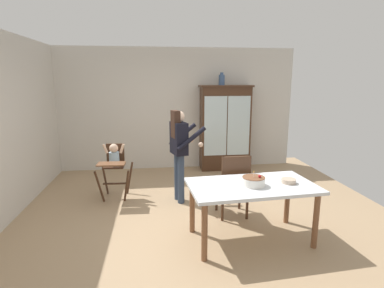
{
  "coord_description": "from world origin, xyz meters",
  "views": [
    {
      "loc": [
        -0.52,
        -4.28,
        2.02
      ],
      "look_at": [
        0.1,
        0.7,
        0.95
      ],
      "focal_mm": 28.63,
      "sensor_mm": 36.0,
      "label": 1
    }
  ],
  "objects_px": {
    "adult_person": "(179,145)",
    "dining_chair_far_side": "(234,182)",
    "china_cabinet": "(225,128)",
    "high_chair_with_toddler": "(114,161)",
    "serving_bowl": "(289,181)",
    "birthday_cake": "(254,181)",
    "dining_table": "(252,192)",
    "ceramic_vase": "(222,80)"
  },
  "relations": [
    {
      "from": "adult_person",
      "to": "dining_chair_far_side",
      "type": "xyz_separation_m",
      "value": [
        0.73,
        -0.73,
        -0.41
      ]
    },
    {
      "from": "china_cabinet",
      "to": "high_chair_with_toddler",
      "type": "distance_m",
      "value": 2.73
    },
    {
      "from": "dining_chair_far_side",
      "to": "serving_bowl",
      "type": "bearing_deg",
      "value": 127.21
    },
    {
      "from": "high_chair_with_toddler",
      "to": "dining_chair_far_side",
      "type": "xyz_separation_m",
      "value": [
        1.82,
        -1.02,
        -0.1
      ]
    },
    {
      "from": "adult_person",
      "to": "birthday_cake",
      "type": "height_order",
      "value": "adult_person"
    },
    {
      "from": "dining_table",
      "to": "ceramic_vase",
      "type": "bearing_deg",
      "value": 84.7
    },
    {
      "from": "china_cabinet",
      "to": "dining_chair_far_side",
      "type": "bearing_deg",
      "value": -99.94
    },
    {
      "from": "adult_person",
      "to": "birthday_cake",
      "type": "bearing_deg",
      "value": -165.82
    },
    {
      "from": "china_cabinet",
      "to": "adult_person",
      "type": "distance_m",
      "value": 2.14
    },
    {
      "from": "adult_person",
      "to": "ceramic_vase",
      "type": "bearing_deg",
      "value": -46.11
    },
    {
      "from": "china_cabinet",
      "to": "dining_table",
      "type": "xyz_separation_m",
      "value": [
        -0.39,
        -3.17,
        -0.31
      ]
    },
    {
      "from": "adult_person",
      "to": "serving_bowl",
      "type": "relative_size",
      "value": 8.5
    },
    {
      "from": "china_cabinet",
      "to": "serving_bowl",
      "type": "distance_m",
      "value": 3.18
    },
    {
      "from": "adult_person",
      "to": "high_chair_with_toddler",
      "type": "bearing_deg",
      "value": 59.76
    },
    {
      "from": "serving_bowl",
      "to": "dining_chair_far_side",
      "type": "bearing_deg",
      "value": 128.7
    },
    {
      "from": "adult_person",
      "to": "birthday_cake",
      "type": "distance_m",
      "value": 1.63
    },
    {
      "from": "dining_table",
      "to": "dining_chair_far_side",
      "type": "relative_size",
      "value": 1.69
    },
    {
      "from": "high_chair_with_toddler",
      "to": "serving_bowl",
      "type": "bearing_deg",
      "value": -32.6
    },
    {
      "from": "china_cabinet",
      "to": "serving_bowl",
      "type": "bearing_deg",
      "value": -88.51
    },
    {
      "from": "high_chair_with_toddler",
      "to": "birthday_cake",
      "type": "relative_size",
      "value": 3.39
    },
    {
      "from": "dining_table",
      "to": "serving_bowl",
      "type": "distance_m",
      "value": 0.48
    },
    {
      "from": "high_chair_with_toddler",
      "to": "adult_person",
      "type": "relative_size",
      "value": 0.62
    },
    {
      "from": "dining_table",
      "to": "serving_bowl",
      "type": "bearing_deg",
      "value": -0.68
    },
    {
      "from": "china_cabinet",
      "to": "birthday_cake",
      "type": "distance_m",
      "value": 3.23
    },
    {
      "from": "high_chair_with_toddler",
      "to": "adult_person",
      "type": "distance_m",
      "value": 1.17
    },
    {
      "from": "ceramic_vase",
      "to": "china_cabinet",
      "type": "bearing_deg",
      "value": -2.31
    },
    {
      "from": "high_chair_with_toddler",
      "to": "adult_person",
      "type": "xyz_separation_m",
      "value": [
        1.09,
        -0.3,
        0.31
      ]
    },
    {
      "from": "high_chair_with_toddler",
      "to": "birthday_cake",
      "type": "xyz_separation_m",
      "value": [
        1.88,
        -1.71,
        0.14
      ]
    },
    {
      "from": "dining_table",
      "to": "birthday_cake",
      "type": "height_order",
      "value": "birthday_cake"
    },
    {
      "from": "china_cabinet",
      "to": "adult_person",
      "type": "height_order",
      "value": "china_cabinet"
    },
    {
      "from": "high_chair_with_toddler",
      "to": "dining_table",
      "type": "bearing_deg",
      "value": -38.72
    },
    {
      "from": "china_cabinet",
      "to": "dining_chair_far_side",
      "type": "relative_size",
      "value": 1.97
    },
    {
      "from": "ceramic_vase",
      "to": "serving_bowl",
      "type": "xyz_separation_m",
      "value": [
        0.17,
        -3.18,
        -1.24
      ]
    },
    {
      "from": "dining_table",
      "to": "china_cabinet",
      "type": "bearing_deg",
      "value": 83.05
    },
    {
      "from": "dining_chair_far_side",
      "to": "ceramic_vase",
      "type": "bearing_deg",
      "value": -99.38
    },
    {
      "from": "china_cabinet",
      "to": "dining_table",
      "type": "relative_size",
      "value": 1.17
    },
    {
      "from": "china_cabinet",
      "to": "adult_person",
      "type": "bearing_deg",
      "value": -123.2
    },
    {
      "from": "high_chair_with_toddler",
      "to": "serving_bowl",
      "type": "height_order",
      "value": "high_chair_with_toddler"
    },
    {
      "from": "birthday_cake",
      "to": "serving_bowl",
      "type": "relative_size",
      "value": 1.56
    },
    {
      "from": "high_chair_with_toddler",
      "to": "adult_person",
      "type": "height_order",
      "value": "adult_person"
    },
    {
      "from": "dining_chair_far_side",
      "to": "high_chair_with_toddler",
      "type": "bearing_deg",
      "value": -30.75
    },
    {
      "from": "ceramic_vase",
      "to": "birthday_cake",
      "type": "height_order",
      "value": "ceramic_vase"
    }
  ]
}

